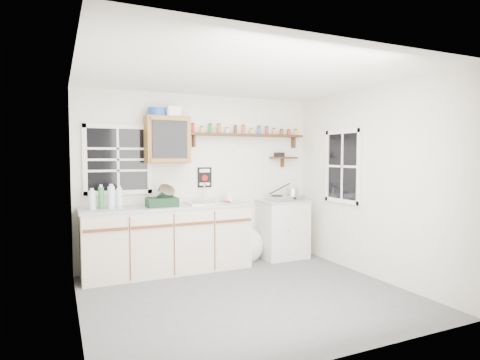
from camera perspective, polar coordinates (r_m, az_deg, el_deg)
name	(u,v)px	position (r m, az deg, el deg)	size (l,w,h in m)	color
room	(247,187)	(4.54, 1.07, -0.99)	(3.64, 3.24, 2.54)	#4F4F52
main_cabinet	(168,239)	(5.67, -10.14, -8.20)	(2.31, 0.63, 0.92)	beige
right_cabinet	(282,229)	(6.39, 6.06, -6.89)	(0.73, 0.57, 0.91)	silver
sink	(205,203)	(5.75, -5.02, -3.25)	(0.52, 0.44, 0.29)	#B4B4B9
upper_cabinet	(167,140)	(5.71, -10.31, 5.64)	(0.60, 0.32, 0.65)	brown
upper_cabinet_clutter	(164,112)	(5.72, -10.76, 9.49)	(0.44, 0.24, 0.14)	#174198
spice_shelf	(247,134)	(6.21, 0.97, 6.52)	(1.91, 0.18, 0.35)	black
secondary_shelf	(282,157)	(6.51, 6.04, 3.22)	(0.45, 0.16, 0.24)	black
warning_sign	(205,177)	(6.02, -5.05, 0.38)	(0.22, 0.02, 0.30)	black
window_back	(118,160)	(5.72, -16.97, 2.79)	(0.93, 0.03, 0.98)	black
window_right	(343,166)	(5.96, 14.38, 1.89)	(0.03, 0.78, 1.08)	black
water_bottles	(107,198)	(5.44, -18.39, -2.44)	(0.42, 0.11, 0.32)	silver
dish_rack	(163,199)	(5.50, -10.89, -2.70)	(0.41, 0.31, 0.30)	black
soap_bottle	(228,196)	(5.93, -1.72, -2.23)	(0.08, 0.09, 0.19)	white
rag	(225,202)	(5.87, -2.12, -3.11)	(0.14, 0.12, 0.02)	maroon
hotplate	(285,198)	(6.32, 6.38, -2.51)	(0.59, 0.36, 0.08)	#B4B4B9
saucepan	(292,192)	(6.38, 7.41, -1.64)	(0.45, 0.22, 0.19)	#B4B4B9
trash_bag	(246,245)	(6.22, 0.87, -9.25)	(0.48, 0.43, 0.55)	silver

